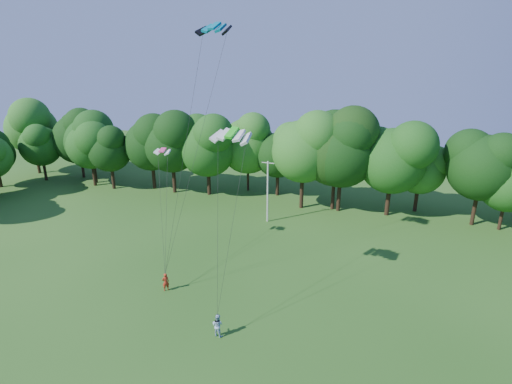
# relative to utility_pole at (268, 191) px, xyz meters

# --- Properties ---
(utility_pole) EXTENTS (1.54, 0.21, 7.71)m
(utility_pole) POSITION_rel_utility_pole_xyz_m (0.00, 0.00, 0.00)
(utility_pole) COLOR beige
(utility_pole) RESTS_ON ground
(kite_flyer_left) EXTENTS (0.72, 0.70, 1.66)m
(kite_flyer_left) POSITION_rel_utility_pole_xyz_m (-4.67, -17.46, -3.15)
(kite_flyer_left) COLOR #AD2816
(kite_flyer_left) RESTS_ON ground
(kite_flyer_right) EXTENTS (0.98, 0.84, 1.77)m
(kite_flyer_right) POSITION_rel_utility_pole_xyz_m (1.85, -21.79, -3.09)
(kite_flyer_right) COLOR #98B9D3
(kite_flyer_right) RESTS_ON ground
(kite_teal) EXTENTS (3.08, 1.83, 0.71)m
(kite_teal) POSITION_rel_utility_pole_xyz_m (-1.44, -12.19, 17.81)
(kite_teal) COLOR #046B84
(kite_teal) RESTS_ON ground
(kite_green) EXTENTS (3.25, 1.88, 0.74)m
(kite_green) POSITION_rel_utility_pole_xyz_m (1.33, -16.40, 10.07)
(kite_green) COLOR green
(kite_green) RESTS_ON ground
(kite_pink) EXTENTS (1.59, 0.77, 0.37)m
(kite_pink) POSITION_rel_utility_pole_xyz_m (-7.91, -10.52, 6.88)
(kite_pink) COLOR #D63B7A
(kite_pink) RESTS_ON ground
(tree_back_west) EXTENTS (8.80, 8.80, 12.80)m
(tree_back_west) POSITION_rel_utility_pole_xyz_m (-30.89, 8.07, 4.02)
(tree_back_west) COLOR #322114
(tree_back_west) RESTS_ON ground
(tree_back_center) EXTENTS (9.84, 9.84, 14.31)m
(tree_back_center) POSITION_rel_utility_pole_xyz_m (7.33, 6.59, 4.96)
(tree_back_center) COLOR black
(tree_back_center) RESTS_ON ground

